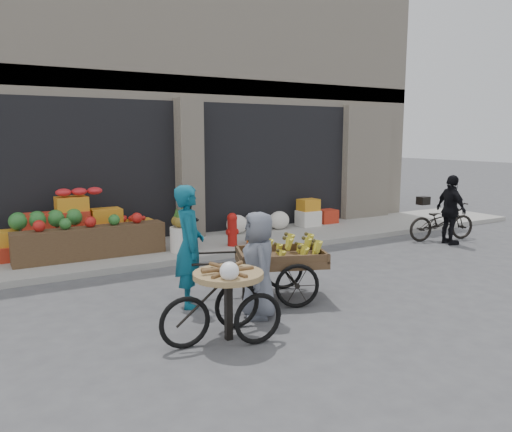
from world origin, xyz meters
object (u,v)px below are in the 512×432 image
orange_bucket (254,237)px  vendor_woman (189,246)px  seated_person (190,223)px  fire_hydrant (232,228)px  banana_cart (278,256)px  vendor_grey (259,265)px  bicycle (442,221)px  cyclist (451,210)px  tricycle_cart (228,294)px  pineapple_bin (183,239)px

orange_bucket → vendor_woman: size_ratio=0.18×
orange_bucket → seated_person: (-1.20, 0.70, 0.31)m
orange_bucket → fire_hydrant: bearing=174.3°
orange_bucket → seated_person: seated_person is taller
banana_cart → vendor_woman: 1.33m
vendor_grey → bicycle: 6.67m
vendor_grey → cyclist: 6.35m
fire_hydrant → vendor_grey: vendor_grey is taller
bicycle → orange_bucket: bearing=85.5°
orange_bucket → cyclist: 4.50m
seated_person → tricycle_cart: seated_person is taller
seated_person → pineapple_bin: bearing=-133.7°
orange_bucket → vendor_woman: 3.82m
seated_person → vendor_woman: vendor_woman is taller
fire_hydrant → orange_bucket: size_ratio=2.22×
vendor_woman → cyclist: bearing=-60.3°
tricycle_cart → vendor_grey: vendor_grey is taller
orange_bucket → seated_person: 1.42m
bicycle → fire_hydrant: bearing=86.7°
seated_person → cyclist: size_ratio=0.59×
fire_hydrant → vendor_woman: (-2.12, -2.76, 0.37)m
orange_bucket → vendor_grey: size_ratio=0.22×
vendor_grey → cyclist: bearing=127.0°
vendor_grey → cyclist: size_ratio=0.92×
tricycle_cart → cyclist: size_ratio=0.91×
tricycle_cart → vendor_grey: (0.71, 0.49, 0.16)m
tricycle_cart → pineapple_bin: bearing=77.4°
tricycle_cart → bicycle: size_ratio=0.84×
orange_bucket → banana_cart: 3.40m
seated_person → vendor_grey: 4.38m
fire_hydrant → cyclist: cyclist is taller
pineapple_bin → tricycle_cart: bearing=-104.9°
pineapple_bin → vendor_woman: vendor_woman is taller
orange_bucket → tricycle_cart: (-2.71, -4.09, 0.30)m
pineapple_bin → bicycle: bicycle is taller
cyclist → banana_cart: bearing=116.8°
pineapple_bin → bicycle: 6.08m
tricycle_cart → cyclist: cyclist is taller
fire_hydrant → banana_cart: 3.26m
seated_person → bicycle: (5.49, -2.10, -0.13)m
pineapple_bin → vendor_woman: bearing=-109.9°
seated_person → vendor_grey: vendor_grey is taller
orange_bucket → banana_cart: bearing=-113.8°
cyclist → vendor_woman: bearing=111.2°
fire_hydrant → banana_cart: bearing=-105.4°
cyclist → seated_person: bearing=78.2°
seated_person → fire_hydrant: bearing=-52.9°
fire_hydrant → orange_bucket: fire_hydrant is taller
orange_bucket → bicycle: (4.29, -1.40, 0.18)m
pineapple_bin → banana_cart: bearing=-85.8°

